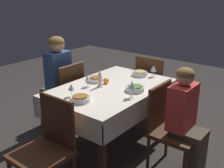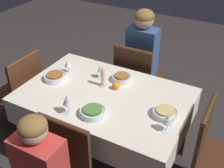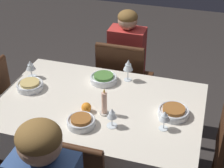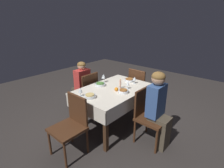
% 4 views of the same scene
% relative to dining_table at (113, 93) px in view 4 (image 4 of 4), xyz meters
% --- Properties ---
extents(ground_plane, '(8.00, 8.00, 0.00)m').
position_rel_dining_table_xyz_m(ground_plane, '(0.00, 0.00, -0.63)').
color(ground_plane, '#332D2B').
extents(dining_table, '(1.35, 0.90, 0.72)m').
position_rel_dining_table_xyz_m(dining_table, '(0.00, 0.00, 0.00)').
color(dining_table, silver).
rests_on(dining_table, ground_plane).
extents(chair_south, '(0.43, 0.43, 0.88)m').
position_rel_dining_table_xyz_m(chair_south, '(0.02, -0.70, -0.15)').
color(chair_south, '#472816').
rests_on(chair_south, ground_plane).
extents(chair_north, '(0.43, 0.43, 0.88)m').
position_rel_dining_table_xyz_m(chair_north, '(-0.02, 0.70, -0.15)').
color(chair_north, '#472816').
rests_on(chair_north, ground_plane).
extents(chair_east, '(0.43, 0.43, 0.88)m').
position_rel_dining_table_xyz_m(chair_east, '(0.93, 0.05, -0.15)').
color(chair_east, '#472816').
rests_on(chair_east, ground_plane).
extents(chair_west, '(0.43, 0.43, 0.88)m').
position_rel_dining_table_xyz_m(chair_west, '(-0.93, -0.02, -0.15)').
color(chair_west, '#472816').
rests_on(chair_west, ground_plane).
extents(person_adult_denim, '(0.30, 0.34, 1.18)m').
position_rel_dining_table_xyz_m(person_adult_denim, '(0.02, -0.86, 0.03)').
color(person_adult_denim, '#4C4233').
rests_on(person_adult_denim, ground_plane).
extents(person_child_red, '(0.30, 0.33, 1.08)m').
position_rel_dining_table_xyz_m(person_child_red, '(-0.02, 0.86, -0.04)').
color(person_child_red, '#4C4233').
rests_on(person_child_red, ground_plane).
extents(bowl_south, '(0.17, 0.17, 0.06)m').
position_rel_dining_table_xyz_m(bowl_south, '(-0.03, -0.24, 0.12)').
color(bowl_south, silver).
rests_on(bowl_south, dining_table).
extents(wine_glass_south, '(0.07, 0.07, 0.13)m').
position_rel_dining_table_xyz_m(wine_glass_south, '(0.15, -0.20, 0.18)').
color(wine_glass_south, white).
rests_on(wine_glass_south, dining_table).
extents(bowl_north, '(0.19, 0.19, 0.06)m').
position_rel_dining_table_xyz_m(bowl_north, '(-0.05, 0.27, 0.12)').
color(bowl_north, silver).
rests_on(bowl_north, dining_table).
extents(wine_glass_north, '(0.07, 0.07, 0.17)m').
position_rel_dining_table_xyz_m(wine_glass_north, '(0.11, 0.34, 0.21)').
color(wine_glass_north, white).
rests_on(wine_glass_north, dining_table).
extents(bowl_east, '(0.19, 0.19, 0.06)m').
position_rel_dining_table_xyz_m(bowl_east, '(0.49, 0.02, 0.12)').
color(bowl_east, silver).
rests_on(bowl_east, dining_table).
extents(wine_glass_east, '(0.07, 0.07, 0.13)m').
position_rel_dining_table_xyz_m(wine_glass_east, '(0.45, -0.13, 0.18)').
color(wine_glass_east, white).
rests_on(wine_glass_east, dining_table).
extents(bowl_west, '(0.18, 0.18, 0.06)m').
position_rel_dining_table_xyz_m(bowl_west, '(-0.52, 0.03, 0.12)').
color(bowl_west, silver).
rests_on(bowl_west, dining_table).
extents(wine_glass_west, '(0.07, 0.07, 0.14)m').
position_rel_dining_table_xyz_m(wine_glass_west, '(-0.58, 0.17, 0.19)').
color(wine_glass_west, white).
rests_on(wine_glass_west, dining_table).
extents(candle_centerpiece, '(0.06, 0.06, 0.18)m').
position_rel_dining_table_xyz_m(candle_centerpiece, '(0.07, -0.10, 0.16)').
color(candle_centerpiece, beige).
rests_on(candle_centerpiece, dining_table).
extents(orange_fruit, '(0.06, 0.06, 0.06)m').
position_rel_dining_table_xyz_m(orange_fruit, '(-0.05, -0.11, 0.12)').
color(orange_fruit, orange).
rests_on(orange_fruit, dining_table).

